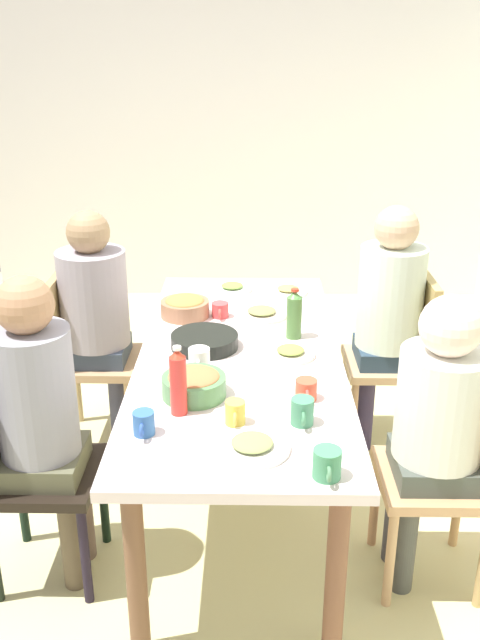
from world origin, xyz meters
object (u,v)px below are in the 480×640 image
object	(u,v)px
plate_0	(232,288)
dining_table	(240,369)
plate_1	(252,446)
cup_5	(306,390)
chair_1	(456,463)
person_2	(388,306)
bottle_0	(294,315)
chair_2	(402,351)
plate_3	(288,291)
bowl_0	(185,307)
person_1	(437,415)
cup_4	(199,360)
cup_2	(235,413)
chair_3	(22,459)
chair_0	(82,349)
person_0	(96,307)
cup_3	(144,423)
plate_4	(290,353)
bottle_1	(178,382)
person_3	(40,407)
serving_pan	(204,341)
cup_1	(220,310)
plate_2	(262,313)
cup_0	(327,464)
cup_6	(302,412)
bowl_1	(194,384)

from	to	relation	value
plate_0	dining_table	bearing A→B (deg)	3.88
plate_1	cup_5	size ratio (longest dim) A/B	2.15
chair_1	person_2	world-z (taller)	person_2
bottle_0	cup_5	bearing A→B (deg)	1.30
chair_2	plate_3	world-z (taller)	chair_2
bowl_0	person_1	bearing A→B (deg)	47.15
cup_4	cup_2	bearing A→B (deg)	20.28
chair_1	chair_3	size ratio (longest dim) A/B	1.00
chair_0	person_0	distance (m)	0.25
cup_3	bottle_0	bearing A→B (deg)	146.59
plate_3	plate_4	distance (m)	0.79
dining_table	bottle_1	world-z (taller)	bottle_1
plate_4	cup_2	size ratio (longest dim) A/B	1.97
bowl_0	chair_2	bearing A→B (deg)	94.27
plate_1	cup_2	xyz separation A→B (m)	(-0.16, -0.06, 0.03)
bottle_0	dining_table	bearing A→B (deg)	-54.60
person_3	plate_3	world-z (taller)	person_3
chair_0	cup_5	size ratio (longest dim) A/B	7.75
person_3	serving_pan	bearing A→B (deg)	134.18
chair_0	cup_5	distance (m)	1.42
dining_table	cup_1	world-z (taller)	cup_1
person_2	plate_3	distance (m)	0.54
chair_3	bowl_0	xyz separation A→B (m)	(-0.92, 0.54, 0.26)
dining_table	cup_1	distance (m)	0.44
plate_1	serving_pan	size ratio (longest dim) A/B	0.53
chair_2	plate_0	size ratio (longest dim) A/B	4.33
plate_2	serving_pan	distance (m)	0.46
cup_0	bottle_1	world-z (taller)	bottle_1
plate_0	cup_0	bearing A→B (deg)	11.02
plate_0	plate_3	distance (m)	0.30
cup_2	serving_pan	bearing A→B (deg)	-167.12
chair_3	person_3	distance (m)	0.24
cup_0	chair_2	bearing A→B (deg)	159.39
cup_6	chair_1	bearing A→B (deg)	98.94
person_1	serving_pan	world-z (taller)	person_1
cup_1	cup_4	size ratio (longest dim) A/B	0.95
plate_3	cup_0	world-z (taller)	cup_0
plate_4	cup_1	size ratio (longest dim) A/B	1.80
bowl_0	bottle_0	distance (m)	0.57
plate_0	cup_3	xyz separation A→B (m)	(1.46, -0.26, 0.03)
bowl_1	cup_2	xyz separation A→B (m)	(0.20, 0.16, -0.01)
chair_1	cup_4	distance (m)	1.05
plate_1	cup_6	distance (m)	0.24
dining_table	chair_1	bearing A→B (deg)	58.29
bowl_1	serving_pan	xyz separation A→B (m)	(-0.44, 0.01, -0.02)
plate_1	bowl_1	xyz separation A→B (m)	(-0.37, -0.22, 0.04)
serving_pan	bowl_0	bearing A→B (deg)	-162.44
cup_3	bottle_0	size ratio (longest dim) A/B	0.47
chair_2	plate_1	bearing A→B (deg)	-31.02
person_0	plate_0	xyz separation A→B (m)	(-0.30, 0.67, -0.00)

